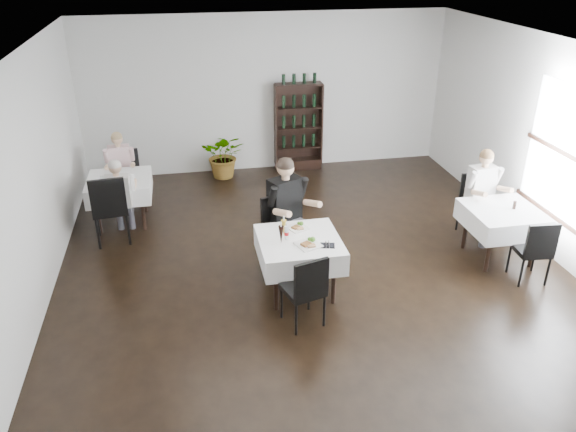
% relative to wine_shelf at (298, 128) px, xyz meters
% --- Properties ---
extents(room_shell, '(9.00, 9.00, 9.00)m').
position_rel_wine_shelf_xyz_m(room_shell, '(-0.60, -4.31, 0.65)').
color(room_shell, black).
rests_on(room_shell, ground).
extents(wine_shelf, '(0.90, 0.28, 1.75)m').
position_rel_wine_shelf_xyz_m(wine_shelf, '(0.00, 0.00, 0.00)').
color(wine_shelf, black).
rests_on(wine_shelf, ground).
extents(main_table, '(1.03, 1.03, 0.77)m').
position_rel_wine_shelf_xyz_m(main_table, '(-0.90, -4.31, -0.23)').
color(main_table, black).
rests_on(main_table, ground).
extents(left_table, '(0.98, 0.98, 0.77)m').
position_rel_wine_shelf_xyz_m(left_table, '(-3.30, -1.81, -0.23)').
color(left_table, black).
rests_on(left_table, ground).
extents(right_table, '(0.98, 0.98, 0.77)m').
position_rel_wine_shelf_xyz_m(right_table, '(2.10, -4.01, -0.23)').
color(right_table, black).
rests_on(right_table, ground).
extents(potted_tree, '(0.94, 0.86, 0.90)m').
position_rel_wine_shelf_xyz_m(potted_tree, '(-1.49, -0.18, -0.40)').
color(potted_tree, '#245D1F').
rests_on(potted_tree, ground).
extents(main_chair_far, '(0.62, 0.63, 1.05)m').
position_rel_wine_shelf_xyz_m(main_chair_far, '(-1.01, -3.64, -0.25)').
color(main_chair_far, black).
rests_on(main_chair_far, ground).
extents(main_chair_near, '(0.54, 0.54, 0.95)m').
position_rel_wine_shelf_xyz_m(main_chair_near, '(-0.98, -5.07, -0.30)').
color(main_chair_near, black).
rests_on(main_chair_near, ground).
extents(left_chair_far, '(0.54, 0.55, 0.91)m').
position_rel_wine_shelf_xyz_m(left_chair_far, '(-3.19, -0.98, -0.33)').
color(left_chair_far, black).
rests_on(left_chair_far, ground).
extents(left_chair_near, '(0.56, 0.56, 1.11)m').
position_rel_wine_shelf_xyz_m(left_chair_near, '(-3.40, -2.52, -0.21)').
color(left_chair_near, black).
rests_on(left_chair_near, ground).
extents(right_chair_far, '(0.51, 0.51, 0.96)m').
position_rel_wine_shelf_xyz_m(right_chair_far, '(2.09, -3.26, -0.30)').
color(right_chair_far, black).
rests_on(right_chair_far, ground).
extents(right_chair_near, '(0.46, 0.46, 0.93)m').
position_rel_wine_shelf_xyz_m(right_chair_near, '(2.20, -4.71, -0.32)').
color(right_chair_near, black).
rests_on(right_chair_near, ground).
extents(diner_main, '(0.72, 0.75, 1.59)m').
position_rel_wine_shelf_xyz_m(diner_main, '(-0.90, -3.62, 0.08)').
color(diner_main, '#414149').
rests_on(diner_main, ground).
extents(diner_left_far, '(0.51, 0.51, 1.31)m').
position_rel_wine_shelf_xyz_m(diner_left_far, '(-3.32, -1.14, -0.09)').
color(diner_left_far, '#414149').
rests_on(diner_left_far, ground).
extents(diner_left_near, '(0.50, 0.50, 1.30)m').
position_rel_wine_shelf_xyz_m(diner_left_near, '(-3.25, -2.33, -0.09)').
color(diner_left_near, '#414149').
rests_on(diner_left_near, ground).
extents(diner_right_far, '(0.57, 0.59, 1.43)m').
position_rel_wine_shelf_xyz_m(diner_right_far, '(2.12, -3.41, -0.02)').
color(diner_right_far, '#414149').
rests_on(diner_right_far, ground).
extents(plate_far, '(0.32, 0.32, 0.08)m').
position_rel_wine_shelf_xyz_m(plate_far, '(-0.86, -4.03, -0.06)').
color(plate_far, white).
rests_on(plate_far, main_table).
extents(plate_near, '(0.36, 0.36, 0.09)m').
position_rel_wine_shelf_xyz_m(plate_near, '(-0.82, -4.50, -0.06)').
color(plate_near, white).
rests_on(plate_near, main_table).
extents(pilsner_dark, '(0.07, 0.07, 0.30)m').
position_rel_wine_shelf_xyz_m(pilsner_dark, '(-1.15, -4.38, 0.05)').
color(pilsner_dark, black).
rests_on(pilsner_dark, main_table).
extents(pilsner_lager, '(0.07, 0.07, 0.29)m').
position_rel_wine_shelf_xyz_m(pilsner_lager, '(-1.08, -4.22, 0.04)').
color(pilsner_lager, gold).
rests_on(pilsner_lager, main_table).
extents(coke_bottle, '(0.06, 0.06, 0.22)m').
position_rel_wine_shelf_xyz_m(coke_bottle, '(-1.06, -4.28, 0.01)').
color(coke_bottle, silver).
rests_on(coke_bottle, main_table).
extents(napkin_cutlery, '(0.21, 0.20, 0.02)m').
position_rel_wine_shelf_xyz_m(napkin_cutlery, '(-0.59, -4.55, -0.07)').
color(napkin_cutlery, black).
rests_on(napkin_cutlery, main_table).
extents(pepper_mill, '(0.06, 0.06, 0.11)m').
position_rel_wine_shelf_xyz_m(pepper_mill, '(2.25, -4.02, -0.02)').
color(pepper_mill, black).
rests_on(pepper_mill, right_table).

